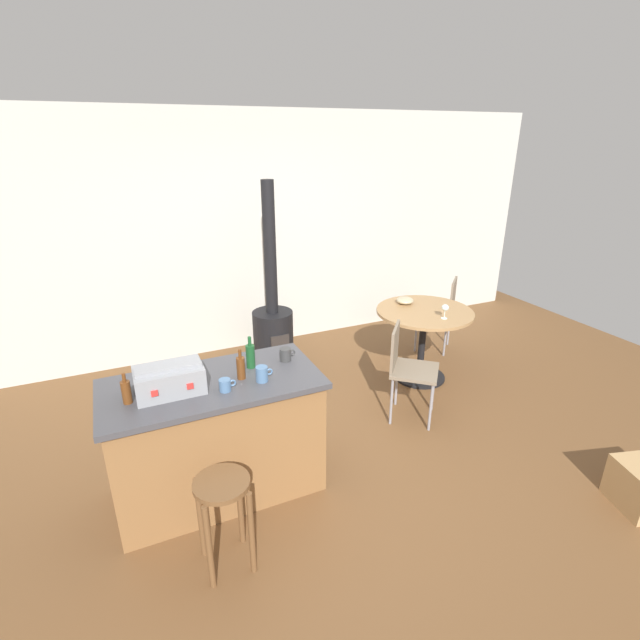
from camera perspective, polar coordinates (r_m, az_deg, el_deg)
name	(u,v)px	position (r m, az deg, el deg)	size (l,w,h in m)	color
ground_plane	(332,456)	(3.94, 1.42, -16.27)	(8.80, 8.80, 0.00)	brown
back_wall	(240,236)	(5.51, -9.69, 10.11)	(8.00, 0.10, 2.70)	beige
kitchen_island	(217,437)	(3.46, -12.42, -13.76)	(1.44, 0.71, 0.89)	olive
wooden_stool	(224,504)	(2.94, -11.67, -21.14)	(0.32, 0.32, 0.61)	brown
dining_table	(423,327)	(4.92, 12.49, -0.82)	(0.98, 0.98, 0.77)	black
folding_chair_near	(407,365)	(4.24, 10.58, -5.41)	(0.56, 0.56, 0.88)	#7F705B
folding_chair_far	(441,308)	(5.68, 14.54, 1.43)	(0.57, 0.57, 0.88)	#7F705B
wood_stove	(273,325)	(5.13, -5.76, -0.62)	(0.44, 0.45, 2.02)	black
toolbox	(169,379)	(3.13, -17.88, -6.85)	(0.42, 0.27, 0.20)	gray
bottle_0	(241,367)	(3.19, -9.62, -5.71)	(0.06, 0.06, 0.21)	#603314
bottle_1	(126,392)	(3.11, -22.53, -8.05)	(0.06, 0.06, 0.20)	#603314
bottle_2	(250,356)	(3.32, -8.47, -4.31)	(0.06, 0.06, 0.23)	#194C23
cup_0	(262,374)	(3.15, -7.07, -6.54)	(0.12, 0.08, 0.10)	#4C7099
cup_1	(225,385)	(3.08, -11.45, -7.77)	(0.11, 0.08, 0.08)	#4C7099
cup_2	(286,354)	(3.41, -4.20, -4.21)	(0.12, 0.08, 0.10)	#383838
wine_glass	(445,308)	(4.65, 15.01, 1.40)	(0.07, 0.07, 0.14)	silver
serving_bowl	(405,300)	(5.00, 10.31, 2.37)	(0.18, 0.18, 0.07)	tan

